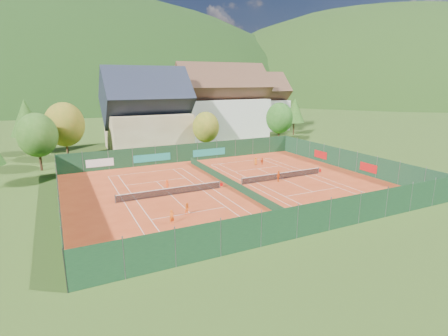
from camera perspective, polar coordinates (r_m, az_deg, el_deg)
ground at (r=44.99m, az=1.12°, el=-3.06°), size 600.00×600.00×0.00m
clay_pad at (r=44.98m, az=1.12°, el=-3.02°), size 40.00×32.00×0.01m
court_markings_left at (r=42.10m, az=-8.64°, el=-4.40°), size 11.03×23.83×0.00m
court_markings_right at (r=49.01m, az=9.48°, el=-1.76°), size 11.03×23.83×0.00m
tennis_net_left at (r=41.99m, az=-8.46°, el=-3.73°), size 13.30×0.10×1.02m
tennis_net_right at (r=48.97m, az=9.65°, el=-1.18°), size 13.30×0.10×1.02m
court_divider at (r=44.84m, az=1.12°, el=-2.42°), size 0.03×28.80×1.00m
fence_north at (r=58.71m, az=-6.42°, el=2.45°), size 40.00×0.10×3.00m
fence_south at (r=31.93m, az=14.49°, el=-7.99°), size 40.00×0.04×3.00m
fence_west at (r=39.98m, az=-25.38°, el=-4.41°), size 0.04×32.00×3.00m
fence_east at (r=56.37m, az=19.51°, el=1.24°), size 0.09×32.00×3.00m
chalet at (r=70.53m, az=-12.42°, el=8.41°), size 16.20×12.00×16.00m
hotel_block_a at (r=82.55m, az=-0.41°, el=10.05°), size 21.60×11.00×17.25m
hotel_block_b at (r=96.28m, az=5.13°, el=10.13°), size 17.28×10.00×15.50m
tree_west_front at (r=58.78m, az=-28.19°, el=4.76°), size 5.72×5.72×8.69m
tree_west_mid at (r=64.63m, az=-24.58°, el=6.47°), size 6.44×6.44×9.78m
tree_west_back at (r=72.63m, az=-29.63°, el=7.15°), size 5.60×5.60×10.00m
tree_center at (r=66.01m, az=-2.98°, el=6.67°), size 5.01×5.01×7.60m
tree_east_front at (r=76.42m, az=9.04°, el=8.05°), size 5.72×5.72×8.69m
tree_east_mid at (r=88.67m, az=11.43°, el=9.20°), size 5.04×5.04×9.00m
tree_east_back at (r=90.80m, az=4.26°, el=9.98°), size 7.15×7.15×10.86m
mountain_backdrop at (r=280.96m, az=-15.74°, el=2.76°), size 820.00×530.00×242.00m
ball_hopper at (r=44.30m, az=25.25°, el=-3.95°), size 0.34×0.34×0.80m
loose_ball_0 at (r=34.43m, az=-8.70°, el=-8.67°), size 0.07×0.07×0.07m
loose_ball_1 at (r=41.81m, az=14.24°, el=-4.78°), size 0.07×0.07×0.07m
loose_ball_2 at (r=50.62m, az=-0.39°, el=-1.03°), size 0.07×0.07×0.07m
loose_ball_3 at (r=49.95m, az=-6.69°, el=-1.33°), size 0.07×0.07×0.07m
player_left_near at (r=33.73m, az=-8.50°, el=-7.91°), size 0.56×0.42×1.42m
player_left_mid at (r=35.78m, az=-5.99°, el=-6.64°), size 0.67×0.55×1.27m
player_left_far at (r=44.02m, az=-9.27°, el=-2.72°), size 0.91×0.61×1.30m
player_right_near at (r=47.42m, az=8.87°, el=-1.34°), size 0.95×0.80×1.52m
player_right_far_a at (r=56.68m, az=5.19°, el=1.15°), size 0.63×0.47×1.18m
player_right_far_b at (r=56.84m, az=6.25°, el=1.16°), size 1.15×0.76×1.19m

